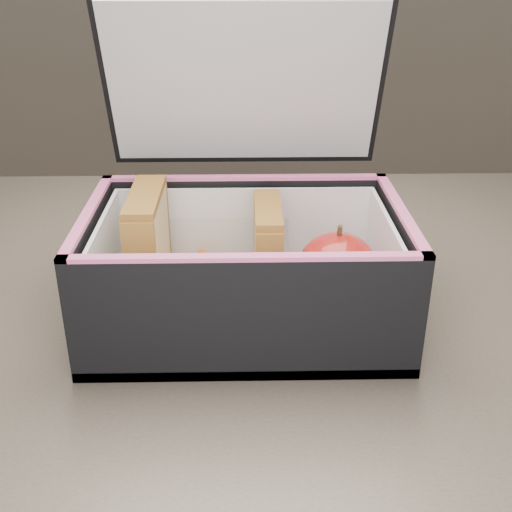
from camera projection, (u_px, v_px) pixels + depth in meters
The scene contains 8 objects.
kitchen_table at pixel (219, 373), 0.70m from camera, with size 1.20×0.80×0.75m.
lunch_bag at pixel (246, 259), 0.61m from camera, with size 0.29×0.26×0.29m.
plastic_tub at pixel (209, 272), 0.62m from camera, with size 0.16×0.11×0.07m, color white, non-canonical shape.
sandwich_left at pixel (149, 249), 0.61m from camera, with size 0.03×0.10×0.11m.
sandwich_right at pixel (268, 254), 0.61m from camera, with size 0.02×0.09×0.10m.
carrot_sticks at pixel (208, 287), 0.62m from camera, with size 0.04×0.14×0.03m.
paper_napkin at pixel (334, 303), 0.63m from camera, with size 0.07×0.07×0.01m, color white.
red_apple at pixel (337, 269), 0.61m from camera, with size 0.08×0.08×0.08m.
Camera 1 is at (0.03, -0.57, 1.09)m, focal length 45.00 mm.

